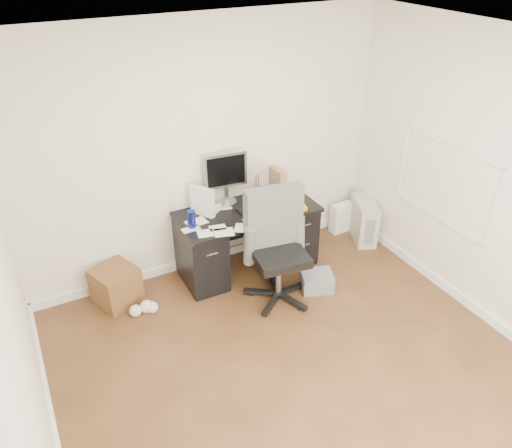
{
  "coord_description": "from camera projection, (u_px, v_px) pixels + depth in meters",
  "views": [
    {
      "loc": [
        -1.75,
        -2.48,
        3.37
      ],
      "look_at": [
        0.17,
        1.2,
        0.86
      ],
      "focal_mm": 35.0,
      "sensor_mm": 36.0,
      "label": 1
    }
  ],
  "objects": [
    {
      "name": "ground",
      "position": [
        303.0,
        377.0,
        4.32
      ],
      "size": [
        4.0,
        4.0,
        0.0
      ],
      "primitive_type": "plane",
      "color": "#452916",
      "rests_on": "ground"
    },
    {
      "name": "room_shell",
      "position": [
        316.0,
        208.0,
        3.5
      ],
      "size": [
        4.02,
        4.02,
        2.71
      ],
      "color": "silver",
      "rests_on": "ground"
    },
    {
      "name": "desk",
      "position": [
        248.0,
        238.0,
        5.49
      ],
      "size": [
        1.5,
        0.7,
        0.75
      ],
      "color": "black",
      "rests_on": "ground"
    },
    {
      "name": "loose_papers",
      "position": [
        232.0,
        217.0,
        5.19
      ],
      "size": [
        1.1,
        0.6,
        0.0
      ],
      "primitive_type": null,
      "color": "silver",
      "rests_on": "desk"
    },
    {
      "name": "lcd_monitor",
      "position": [
        226.0,
        178.0,
        5.29
      ],
      "size": [
        0.49,
        0.31,
        0.59
      ],
      "primitive_type": null,
      "rotation": [
        0.0,
        0.0,
        -0.09
      ],
      "color": "#B8B7BC",
      "rests_on": "desk"
    },
    {
      "name": "keyboard",
      "position": [
        259.0,
        207.0,
        5.33
      ],
      "size": [
        0.48,
        0.16,
        0.03
      ],
      "primitive_type": "cube",
      "rotation": [
        0.0,
        0.0,
        0.0
      ],
      "color": "black",
      "rests_on": "desk"
    },
    {
      "name": "computer_mouse",
      "position": [
        280.0,
        198.0,
        5.47
      ],
      "size": [
        0.07,
        0.07,
        0.07
      ],
      "primitive_type": "sphere",
      "rotation": [
        0.0,
        0.0,
        -0.1
      ],
      "color": "#B8B7BC",
      "rests_on": "desk"
    },
    {
      "name": "travel_mug",
      "position": [
        192.0,
        219.0,
        4.96
      ],
      "size": [
        0.1,
        0.1,
        0.19
      ],
      "primitive_type": "cylinder",
      "rotation": [
        0.0,
        0.0,
        0.22
      ],
      "color": "navy",
      "rests_on": "desk"
    },
    {
      "name": "white_binder",
      "position": [
        202.0,
        201.0,
        5.15
      ],
      "size": [
        0.25,
        0.29,
        0.31
      ],
      "primitive_type": "cube",
      "rotation": [
        0.0,
        0.0,
        0.57
      ],
      "color": "white",
      "rests_on": "desk"
    },
    {
      "name": "magazine_file",
      "position": [
        278.0,
        180.0,
        5.6
      ],
      "size": [
        0.13,
        0.25,
        0.28
      ],
      "primitive_type": "cube",
      "rotation": [
        0.0,
        0.0,
        0.06
      ],
      "color": "#9E774C",
      "rests_on": "desk"
    },
    {
      "name": "pen_cup",
      "position": [
        258.0,
        186.0,
        5.52
      ],
      "size": [
        0.14,
        0.14,
        0.25
      ],
      "primitive_type": null,
      "rotation": [
        0.0,
        0.0,
        -0.43
      ],
      "color": "#563518",
      "rests_on": "desk"
    },
    {
      "name": "yellow_book",
      "position": [
        297.0,
        205.0,
        5.35
      ],
      "size": [
        0.22,
        0.26,
        0.04
      ],
      "primitive_type": "cube",
      "rotation": [
        0.0,
        0.0,
        -0.17
      ],
      "color": "gold",
      "rests_on": "desk"
    },
    {
      "name": "paper_remote",
      "position": [
        257.0,
        220.0,
        5.11
      ],
      "size": [
        0.26,
        0.21,
        0.02
      ],
      "primitive_type": null,
      "rotation": [
        0.0,
        0.0,
        0.01
      ],
      "color": "silver",
      "rests_on": "desk"
    },
    {
      "name": "office_chair",
      "position": [
        280.0,
        250.0,
        4.94
      ],
      "size": [
        0.76,
        0.76,
        1.19
      ],
      "primitive_type": null,
      "rotation": [
        0.0,
        0.0,
        -0.14
      ],
      "color": "#4B4E4C",
      "rests_on": "ground"
    },
    {
      "name": "pc_tower",
      "position": [
        364.0,
        220.0,
        6.09
      ],
      "size": [
        0.41,
        0.56,
        0.51
      ],
      "primitive_type": "cube",
      "rotation": [
        0.0,
        0.0,
        -0.4
      ],
      "color": "#A6A296",
      "rests_on": "ground"
    },
    {
      "name": "shopping_bag",
      "position": [
        341.0,
        218.0,
        6.28
      ],
      "size": [
        0.28,
        0.2,
        0.37
      ],
      "primitive_type": "cube",
      "rotation": [
        0.0,
        0.0,
        0.02
      ],
      "color": "white",
      "rests_on": "ground"
    },
    {
      "name": "wicker_basket",
      "position": [
        116.0,
        285.0,
        5.09
      ],
      "size": [
        0.51,
        0.51,
        0.39
      ],
      "primitive_type": "cube",
      "rotation": [
        0.0,
        0.0,
        0.37
      ],
      "color": "#4F3617",
      "rests_on": "ground"
    },
    {
      "name": "desk_printer",
      "position": [
        317.0,
        281.0,
        5.32
      ],
      "size": [
        0.4,
        0.37,
        0.19
      ],
      "primitive_type": "cube",
      "rotation": [
        0.0,
        0.0,
        -0.36
      ],
      "color": "slate",
      "rests_on": "ground"
    }
  ]
}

